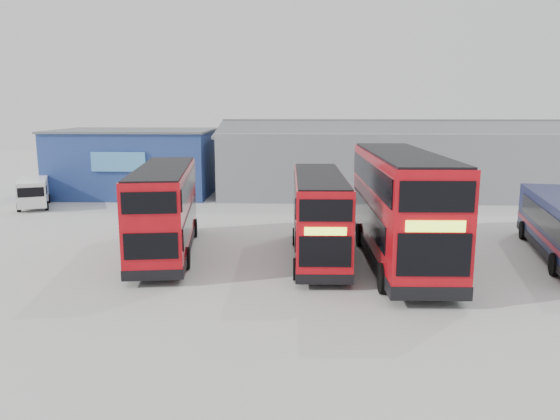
{
  "coord_description": "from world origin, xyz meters",
  "views": [
    {
      "loc": [
        -0.62,
        -24.76,
        7.04
      ],
      "look_at": [
        -1.75,
        0.76,
        2.1
      ],
      "focal_mm": 35.0,
      "sensor_mm": 36.0,
      "label": 1
    }
  ],
  "objects_px": {
    "maintenance_shed": "(410,160)",
    "double_decker_right": "(400,209)",
    "office_block": "(136,162)",
    "panel_van": "(33,192)",
    "double_decker_left": "(165,211)",
    "double_decker_centre": "(319,217)"
  },
  "relations": [
    {
      "from": "maintenance_shed",
      "to": "double_decker_right",
      "type": "distance_m",
      "value": 21.2
    },
    {
      "from": "maintenance_shed",
      "to": "double_decker_centre",
      "type": "distance_m",
      "value": 21.68
    },
    {
      "from": "office_block",
      "to": "double_decker_left",
      "type": "distance_m",
      "value": 19.05
    },
    {
      "from": "double_decker_centre",
      "to": "double_decker_right",
      "type": "bearing_deg",
      "value": -10.65
    },
    {
      "from": "double_decker_right",
      "to": "panel_van",
      "type": "height_order",
      "value": "double_decker_right"
    },
    {
      "from": "office_block",
      "to": "maintenance_shed",
      "type": "bearing_deg",
      "value": 5.21
    },
    {
      "from": "double_decker_right",
      "to": "double_decker_left",
      "type": "bearing_deg",
      "value": 173.49
    },
    {
      "from": "double_decker_right",
      "to": "double_decker_centre",
      "type": "bearing_deg",
      "value": 169.36
    },
    {
      "from": "double_decker_centre",
      "to": "panel_van",
      "type": "bearing_deg",
      "value": 146.83
    },
    {
      "from": "office_block",
      "to": "maintenance_shed",
      "type": "distance_m",
      "value": 22.09
    },
    {
      "from": "office_block",
      "to": "double_decker_centre",
      "type": "distance_m",
      "value": 23.0
    },
    {
      "from": "office_block",
      "to": "maintenance_shed",
      "type": "relative_size",
      "value": 0.4
    },
    {
      "from": "office_block",
      "to": "double_decker_centre",
      "type": "relative_size",
      "value": 1.31
    },
    {
      "from": "maintenance_shed",
      "to": "double_decker_right",
      "type": "xyz_separation_m",
      "value": [
        -4.33,
        -20.75,
        -0.12
      ]
    },
    {
      "from": "panel_van",
      "to": "maintenance_shed",
      "type": "bearing_deg",
      "value": -6.59
    },
    {
      "from": "maintenance_shed",
      "to": "double_decker_left",
      "type": "height_order",
      "value": "maintenance_shed"
    },
    {
      "from": "office_block",
      "to": "double_decker_right",
      "type": "relative_size",
      "value": 1.03
    },
    {
      "from": "double_decker_left",
      "to": "maintenance_shed",
      "type": "bearing_deg",
      "value": -135.57
    },
    {
      "from": "maintenance_shed",
      "to": "panel_van",
      "type": "relative_size",
      "value": 6.31
    },
    {
      "from": "double_decker_centre",
      "to": "office_block",
      "type": "bearing_deg",
      "value": 126.35
    },
    {
      "from": "office_block",
      "to": "double_decker_left",
      "type": "height_order",
      "value": "office_block"
    },
    {
      "from": "maintenance_shed",
      "to": "double_decker_left",
      "type": "distance_m",
      "value": 24.94
    }
  ]
}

